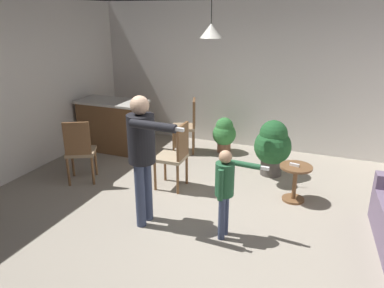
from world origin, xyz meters
The scene contains 13 objects.
ground centered at (0.00, 0.00, 0.00)m, with size 7.68×7.68×0.00m, color #9E9384.
wall_back centered at (0.00, 3.20, 1.35)m, with size 6.40×0.10×2.70m, color silver.
kitchen_counter centered at (-2.45, 1.99, 0.48)m, with size 1.26×0.66×0.95m.
side_table_by_couch centered at (1.02, 1.17, 0.33)m, with size 0.44×0.44×0.52m.
person_adult centered at (-0.61, -0.12, 1.00)m, with size 0.79×0.49×1.62m.
person_child centered at (0.39, -0.05, 0.67)m, with size 0.58×0.31×1.08m.
dining_chair_by_counter centered at (-0.67, 0.92, 0.55)m, with size 0.43×0.43×1.00m.
dining_chair_near_wall centered at (-2.09, 0.55, 0.55)m, with size 0.57×0.57×1.00m.
dining_chair_centre_back centered at (-1.10, 2.41, 0.55)m, with size 0.54×0.54×1.00m.
potted_plant_corner centered at (-0.46, 2.63, 0.37)m, with size 0.44×0.44×0.67m.
potted_plant_by_wall centered at (0.56, 1.95, 0.50)m, with size 0.59×0.59×0.90m.
spare_remote_on_table centered at (1.00, 1.16, 0.54)m, with size 0.04×0.13×0.04m, color white.
ceiling_light_pendant centered at (-0.33, 1.44, 2.25)m, with size 0.32×0.32×0.55m.
Camera 1 is at (1.46, -3.69, 2.50)m, focal length 34.85 mm.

